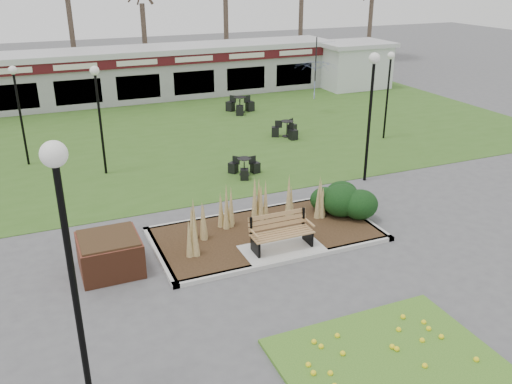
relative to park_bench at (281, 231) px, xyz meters
name	(u,v)px	position (x,y,z in m)	size (l,w,h in m)	color
ground	(284,255)	(0.00, -0.25, -0.59)	(100.00, 100.00, 0.00)	#515154
lawn	(170,136)	(0.00, 11.75, -0.58)	(34.00, 16.00, 0.02)	#365E1D
flower_bed	(387,358)	(0.00, -4.85, -0.52)	(4.20, 3.00, 0.16)	#376D1F
planting_bed	(303,215)	(1.27, 1.10, -0.22)	(6.75, 3.40, 1.27)	black
park_bench	(281,231)	(0.00, 0.00, 0.00)	(1.70, 0.66, 0.93)	tan
brick_planter	(110,254)	(-4.40, 0.75, -0.11)	(1.50, 1.50, 0.95)	brown
food_pavilion	(133,74)	(0.00, 19.71, 0.89)	(24.60, 3.40, 2.90)	#939496
service_hut	(353,64)	(13.50, 17.75, 0.86)	(4.40, 3.40, 2.83)	silver
lamp_post_near_left	(64,224)	(-5.48, -3.75, 2.95)	(0.40, 0.40, 4.86)	black
lamp_post_near_right	(372,89)	(5.07, 3.57, 2.71)	(0.38, 0.38, 4.53)	black
lamp_post_mid_left	(17,94)	(-6.07, 10.10, 2.20)	(0.32, 0.32, 3.82)	black
lamp_post_mid_right	(98,97)	(-3.44, 7.91, 2.31)	(0.33, 0.33, 3.98)	black
lamp_post_far_right	(389,76)	(8.74, 7.60, 2.20)	(0.32, 0.32, 3.82)	black
bistro_set_b	(240,107)	(4.51, 14.45, -0.29)	(1.44, 1.54, 0.83)	black
bistro_set_c	(287,131)	(4.85, 9.51, -0.33)	(1.35, 1.24, 0.72)	black
bistro_set_d	(244,169)	(1.25, 5.73, -0.35)	(1.14, 1.21, 0.65)	black
patio_umbrella	(315,80)	(8.00, 12.75, 1.19)	(2.97, 2.99, 2.80)	black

